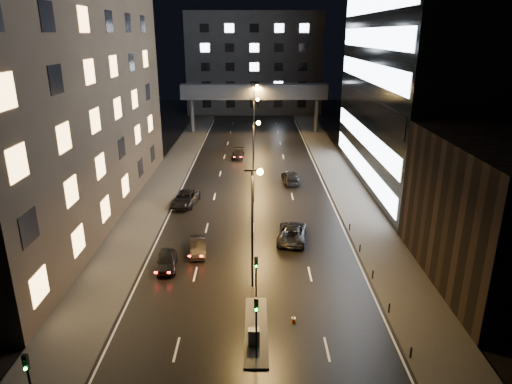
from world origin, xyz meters
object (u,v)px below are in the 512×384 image
car_away_c (185,199)px  car_toward_b (290,177)px  car_away_b (198,246)px  car_away_d (238,154)px  car_toward_a (292,232)px  utility_cabinet (254,337)px  car_away_a (167,261)px

car_away_c → car_toward_b: 16.04m
car_away_b → car_away_d: car_away_b is taller
car_away_b → car_toward_a: car_toward_a is taller
car_away_b → car_toward_b: car_toward_b is taller
car_away_b → car_away_d: bearing=79.0°
utility_cabinet → car_away_d: bearing=91.4°
car_away_c → car_away_d: (5.64, 22.08, -0.10)m
car_away_d → car_toward_a: car_toward_a is taller
car_away_c → car_away_d: 22.79m
car_away_c → utility_cabinet: 28.06m
car_away_b → car_away_c: bearing=96.6°
car_away_a → utility_cabinet: bearing=-61.0°
car_away_a → car_toward_a: car_toward_a is taller
car_away_b → car_toward_b: (10.37, 21.66, 0.09)m
car_away_d → car_toward_a: size_ratio=0.79×
car_away_b → car_toward_b: size_ratio=0.78×
car_away_a → car_away_b: size_ratio=1.00×
car_away_d → car_toward_a: (6.63, -32.18, 0.14)m
car_away_c → car_away_a: bearing=-80.0°
car_away_b → car_away_a: bearing=-136.0°
car_toward_a → car_toward_b: bearing=-85.7°
car_away_d → car_away_a: bearing=-94.8°
car_away_a → car_away_d: (4.97, 38.04, -0.04)m
car_away_a → car_away_c: car_away_c is taller
car_away_a → car_away_d: 38.36m
car_away_c → car_away_d: size_ratio=1.20×
car_away_c → utility_cabinet: car_away_c is taller
car_toward_a → car_toward_b: 18.82m
car_toward_a → utility_cabinet: bearing=85.1°
car_away_d → car_toward_a: 32.85m
car_toward_a → utility_cabinet: size_ratio=4.91×
car_away_a → utility_cabinet: 13.30m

